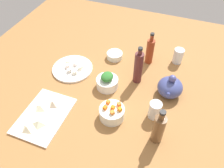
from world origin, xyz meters
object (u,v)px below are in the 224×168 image
at_px(bowl_small_side, 115,55).
at_px(bottle_2, 138,67).
at_px(bowl_carrots, 112,113).
at_px(cutting_board, 44,116).
at_px(plate_tofu, 73,69).
at_px(teapot, 170,87).
at_px(drinking_glass_0, 155,110).
at_px(bowl_greens, 107,83).
at_px(bottle_1, 159,128).
at_px(drinking_glass_1, 178,56).
at_px(bottle_0, 150,51).

bearing_deg(bowl_small_side, bottle_2, 52.20).
bearing_deg(bowl_carrots, bowl_small_side, -161.58).
relative_size(cutting_board, bottle_2, 1.28).
distance_m(cutting_board, plate_tofu, 0.37).
xyz_separation_m(teapot, drinking_glass_0, (0.18, -0.04, -0.00)).
distance_m(bowl_carrots, teapot, 0.35).
height_order(bowl_greens, bottle_1, bottle_1).
distance_m(cutting_board, drinking_glass_0, 0.56).
height_order(teapot, drinking_glass_0, teapot).
distance_m(plate_tofu, bowl_small_side, 0.29).
relative_size(drinking_glass_0, drinking_glass_1, 1.00).
bearing_deg(cutting_board, bowl_carrots, 110.17).
xyz_separation_m(bowl_carrots, bottle_2, (-0.29, 0.05, 0.07)).
relative_size(bowl_greens, teapot, 0.78).
xyz_separation_m(bottle_2, drinking_glass_1, (-0.25, 0.19, -0.06)).
bearing_deg(teapot, drinking_glass_1, -179.69).
height_order(bowl_greens, teapot, teapot).
xyz_separation_m(cutting_board, drinking_glass_0, (-0.20, 0.52, 0.04)).
distance_m(plate_tofu, teapot, 0.60).
relative_size(bottle_0, bottle_1, 1.01).
relative_size(bottle_0, drinking_glass_1, 2.21).
relative_size(cutting_board, drinking_glass_0, 3.16).
distance_m(bowl_carrots, bowl_small_side, 0.47).
bearing_deg(drinking_glass_1, bottle_2, -37.30).
bearing_deg(bottle_0, drinking_glass_1, 110.23).
xyz_separation_m(bottle_0, drinking_glass_0, (0.40, 0.13, -0.04)).
bearing_deg(cutting_board, drinking_glass_0, 110.82).
bearing_deg(drinking_glass_1, cutting_board, -40.21).
xyz_separation_m(plate_tofu, bottle_2, (-0.05, 0.40, 0.10)).
bearing_deg(drinking_glass_1, plate_tofu, -63.28).
distance_m(cutting_board, bowl_small_side, 0.59).
relative_size(plate_tofu, bottle_1, 1.17).
distance_m(bowl_carrots, drinking_glass_0, 0.21).
height_order(teapot, bottle_0, bottle_0).
relative_size(bowl_greens, bottle_0, 0.58).
distance_m(teapot, drinking_glass_1, 0.29).
bearing_deg(teapot, bottle_0, -142.75).
bearing_deg(bottle_0, plate_tofu, -60.85).
relative_size(plate_tofu, teapot, 1.56).
bearing_deg(bowl_carrots, bowl_greens, -152.27).
height_order(plate_tofu, drinking_glass_1, drinking_glass_1).
bearing_deg(teapot, bottle_1, -0.48).
height_order(bowl_carrots, teapot, teapot).
bearing_deg(bowl_small_side, bowl_carrots, 18.42).
relative_size(plate_tofu, bowl_greens, 2.00).
height_order(bowl_greens, bowl_carrots, bowl_carrots).
distance_m(plate_tofu, bottle_2, 0.42).
bearing_deg(plate_tofu, bowl_carrots, 54.95).
distance_m(bowl_carrots, bottle_2, 0.31).
height_order(bowl_carrots, drinking_glass_0, drinking_glass_0).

